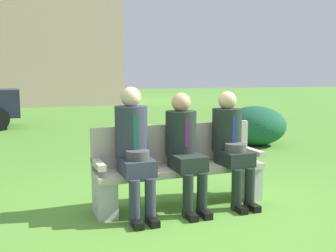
# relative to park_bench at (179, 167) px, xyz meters

# --- Properties ---
(ground_plane) EXTENTS (80.00, 80.00, 0.00)m
(ground_plane) POSITION_rel_park_bench_xyz_m (0.07, -0.33, -0.42)
(ground_plane) COLOR #508930
(park_bench) EXTENTS (1.92, 0.44, 0.90)m
(park_bench) POSITION_rel_park_bench_xyz_m (0.00, 0.00, 0.00)
(park_bench) COLOR #B7AD9E
(park_bench) RESTS_ON ground
(seated_man_left) EXTENTS (0.34, 0.72, 1.33)m
(seated_man_left) POSITION_rel_park_bench_xyz_m (-0.56, -0.13, 0.32)
(seated_man_left) COLOR #2D3342
(seated_man_left) RESTS_ON ground
(seated_man_middle) EXTENTS (0.34, 0.72, 1.26)m
(seated_man_middle) POSITION_rel_park_bench_xyz_m (0.01, -0.13, 0.28)
(seated_man_middle) COLOR #1E2823
(seated_man_middle) RESTS_ON ground
(seated_man_right) EXTENTS (0.34, 0.72, 1.27)m
(seated_man_right) POSITION_rel_park_bench_xyz_m (0.58, -0.13, 0.29)
(seated_man_right) COLOR #1E2823
(seated_man_right) RESTS_ON ground
(shrub_near_bench) EXTENTS (1.32, 1.21, 0.82)m
(shrub_near_bench) POSITION_rel_park_bench_xyz_m (2.94, 2.86, -0.01)
(shrub_near_bench) COLOR #1A5437
(shrub_near_bench) RESTS_ON ground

